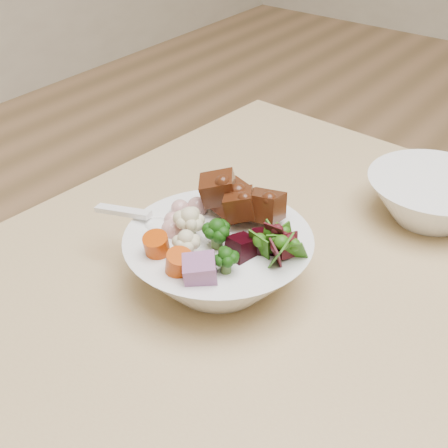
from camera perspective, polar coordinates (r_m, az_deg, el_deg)
The scene contains 3 objects.
food_bowl at distance 0.67m, azimuth -0.34°, elevation -3.00°, with size 0.20×0.20×0.11m.
soup_spoon at distance 0.69m, azimuth -6.77°, elevation 0.12°, with size 0.11×0.04×0.02m.
side_bowl at distance 0.83m, azimuth 18.47°, elevation 2.19°, with size 0.17×0.17×0.06m, color white, non-canonical shape.
Camera 1 is at (-0.13, -0.56, 1.10)m, focal length 50.00 mm.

